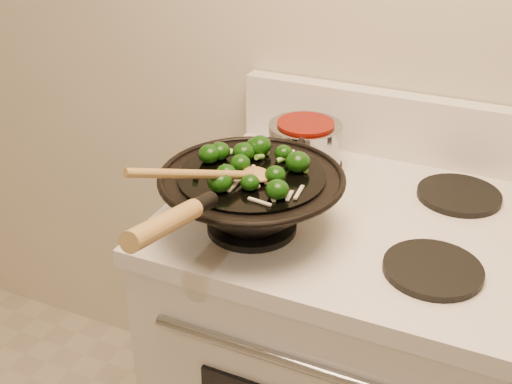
% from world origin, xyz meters
% --- Properties ---
extents(stove, '(0.78, 0.67, 1.08)m').
position_xyz_m(stove, '(-0.19, 1.17, 0.47)').
color(stove, white).
rests_on(stove, ground).
extents(wok, '(0.36, 0.60, 0.22)m').
position_xyz_m(wok, '(-0.37, 1.02, 1.00)').
color(wok, black).
rests_on(wok, stove).
extents(stirfry, '(0.24, 0.23, 0.04)m').
position_xyz_m(stirfry, '(-0.37, 1.04, 1.06)').
color(stirfry, '#0F3808').
rests_on(stirfry, wok).
extents(wooden_spoon, '(0.18, 0.27, 0.10)m').
position_xyz_m(wooden_spoon, '(-0.39, 0.94, 1.08)').
color(wooden_spoon, '#A88142').
rests_on(wooden_spoon, wok).
extents(saucepan, '(0.17, 0.27, 0.10)m').
position_xyz_m(saucepan, '(-0.37, 1.32, 0.98)').
color(saucepan, '#989BA0').
rests_on(saucepan, stove).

